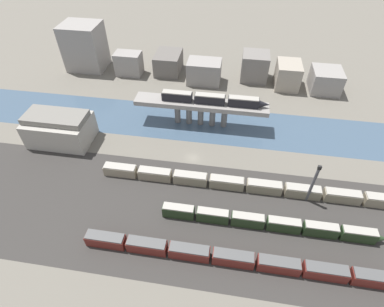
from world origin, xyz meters
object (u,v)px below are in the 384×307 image
object	(u,v)px
train_on_bridge	(214,99)
train_yard_mid	(269,223)
warehouse_building	(60,128)
signal_tower	(313,184)
train_yard_near	(238,259)
train_yard_far	(250,185)

from	to	relation	value
train_on_bridge	train_yard_mid	size ratio (longest dim) A/B	0.65
warehouse_building	signal_tower	size ratio (longest dim) A/B	1.50
train_on_bridge	warehouse_building	distance (m)	57.34
signal_tower	train_yard_near	bearing A→B (deg)	-130.01
train_on_bridge	warehouse_building	world-z (taller)	train_on_bridge
signal_tower	train_yard_mid	bearing A→B (deg)	-135.53
train_yard_mid	train_yard_far	bearing A→B (deg)	112.53
train_yard_far	warehouse_building	world-z (taller)	warehouse_building
train_on_bridge	train_yard_far	bearing A→B (deg)	-64.28
signal_tower	train_on_bridge	bearing A→B (deg)	134.89
signal_tower	train_yard_far	bearing A→B (deg)	175.35
train_yard_near	train_on_bridge	bearing A→B (deg)	102.54
train_yard_far	warehouse_building	xyz separation A→B (m)	(-69.19, 13.48, 3.66)
train_on_bridge	train_yard_near	world-z (taller)	train_on_bridge
train_yard_far	signal_tower	size ratio (longest dim) A/B	6.50
warehouse_building	signal_tower	distance (m)	87.93
train_on_bridge	train_yard_mid	xyz separation A→B (m)	(20.49, -44.37, -9.89)
train_on_bridge	train_yard_mid	bearing A→B (deg)	-65.21
train_yard_near	warehouse_building	xyz separation A→B (m)	(-66.70, 38.65, 3.60)
train_on_bridge	train_yard_far	xyz separation A→B (m)	(15.02, -31.18, -10.04)
signal_tower	warehouse_building	bearing A→B (deg)	170.24
train_on_bridge	train_yard_near	bearing A→B (deg)	-77.46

